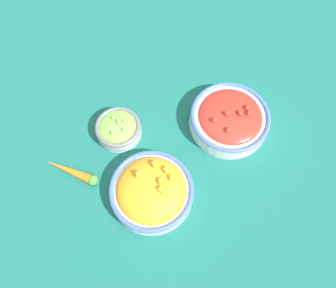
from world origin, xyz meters
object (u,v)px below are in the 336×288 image
at_px(loose_carrot, 73,172).
at_px(bowl_cherry_tomatoes, 229,118).
at_px(bowl_lettuce, 118,128).
at_px(bowl_squash, 152,191).

bearing_deg(loose_carrot, bowl_cherry_tomatoes, -138.14).
bearing_deg(bowl_cherry_tomatoes, loose_carrot, 154.66).
distance_m(bowl_cherry_tomatoes, loose_carrot, 0.42).
xyz_separation_m(bowl_lettuce, bowl_cherry_tomatoes, (0.22, -0.18, 0.01)).
bearing_deg(bowl_squash, loose_carrot, 120.06).
bearing_deg(loose_carrot, bowl_lettuce, -111.10).
relative_size(bowl_lettuce, bowl_cherry_tomatoes, 0.57).
xyz_separation_m(bowl_squash, loose_carrot, (-0.10, 0.18, -0.02)).
height_order(bowl_squash, bowl_cherry_tomatoes, bowl_squash).
distance_m(bowl_lettuce, loose_carrot, 0.16).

